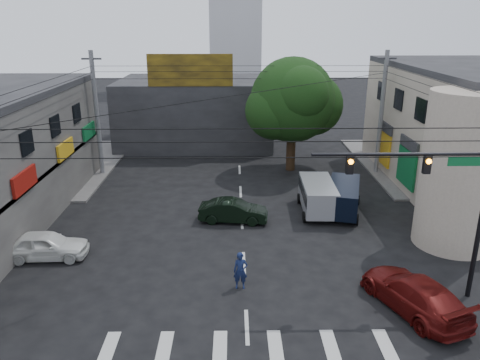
{
  "coord_description": "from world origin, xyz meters",
  "views": [
    {
      "loc": [
        -0.49,
        -18.16,
        11.15
      ],
      "look_at": [
        -0.16,
        4.0,
        3.58
      ],
      "focal_mm": 35.0,
      "sensor_mm": 36.0,
      "label": 1
    }
  ],
  "objects_px": {
    "traffic_gantry": "(444,190)",
    "traffic_officer": "(240,271)",
    "navy_van": "(343,199)",
    "utility_pole_far_left": "(97,115)",
    "silver_minivan": "(318,198)",
    "street_tree": "(293,100)",
    "white_compact": "(46,245)",
    "maroon_sedan": "(414,294)",
    "dark_sedan": "(233,211)",
    "utility_pole_far_right": "(381,114)"
  },
  "relations": [
    {
      "from": "traffic_gantry",
      "to": "traffic_officer",
      "type": "height_order",
      "value": "traffic_gantry"
    },
    {
      "from": "navy_van",
      "to": "traffic_officer",
      "type": "relative_size",
      "value": 2.88
    },
    {
      "from": "traffic_gantry",
      "to": "utility_pole_far_left",
      "type": "height_order",
      "value": "utility_pole_far_left"
    },
    {
      "from": "traffic_gantry",
      "to": "silver_minivan",
      "type": "xyz_separation_m",
      "value": [
        -3.2,
        9.31,
        -3.88
      ]
    },
    {
      "from": "street_tree",
      "to": "white_compact",
      "type": "xyz_separation_m",
      "value": [
        -13.73,
        -14.33,
        -4.78
      ]
    },
    {
      "from": "white_compact",
      "to": "traffic_officer",
      "type": "relative_size",
      "value": 2.43
    },
    {
      "from": "white_compact",
      "to": "maroon_sedan",
      "type": "distance_m",
      "value": 17.13
    },
    {
      "from": "utility_pole_far_left",
      "to": "navy_van",
      "type": "distance_m",
      "value": 18.78
    },
    {
      "from": "navy_van",
      "to": "dark_sedan",
      "type": "bearing_deg",
      "value": 115.63
    },
    {
      "from": "traffic_gantry",
      "to": "traffic_officer",
      "type": "distance_m",
      "value": 8.99
    },
    {
      "from": "traffic_gantry",
      "to": "traffic_officer",
      "type": "bearing_deg",
      "value": 174.37
    },
    {
      "from": "white_compact",
      "to": "navy_van",
      "type": "distance_m",
      "value": 16.84
    },
    {
      "from": "dark_sedan",
      "to": "white_compact",
      "type": "xyz_separation_m",
      "value": [
        -9.23,
        -4.32,
        0.04
      ]
    },
    {
      "from": "dark_sedan",
      "to": "navy_van",
      "type": "bearing_deg",
      "value": -73.74
    },
    {
      "from": "traffic_gantry",
      "to": "white_compact",
      "type": "bearing_deg",
      "value": 168.18
    },
    {
      "from": "utility_pole_far_right",
      "to": "dark_sedan",
      "type": "distance_m",
      "value": 14.76
    },
    {
      "from": "street_tree",
      "to": "traffic_gantry",
      "type": "xyz_separation_m",
      "value": [
        3.82,
        -18.0,
        -0.64
      ]
    },
    {
      "from": "white_compact",
      "to": "traffic_gantry",
      "type": "bearing_deg",
      "value": -103.65
    },
    {
      "from": "navy_van",
      "to": "traffic_officer",
      "type": "height_order",
      "value": "navy_van"
    },
    {
      "from": "silver_minivan",
      "to": "traffic_gantry",
      "type": "bearing_deg",
      "value": -159.25
    },
    {
      "from": "silver_minivan",
      "to": "traffic_officer",
      "type": "bearing_deg",
      "value": 152.26
    },
    {
      "from": "dark_sedan",
      "to": "maroon_sedan",
      "type": "height_order",
      "value": "maroon_sedan"
    },
    {
      "from": "street_tree",
      "to": "traffic_gantry",
      "type": "relative_size",
      "value": 1.21
    },
    {
      "from": "dark_sedan",
      "to": "silver_minivan",
      "type": "height_order",
      "value": "silver_minivan"
    },
    {
      "from": "utility_pole_far_left",
      "to": "silver_minivan",
      "type": "relative_size",
      "value": 2.05
    },
    {
      "from": "utility_pole_far_right",
      "to": "silver_minivan",
      "type": "height_order",
      "value": "utility_pole_far_right"
    },
    {
      "from": "traffic_gantry",
      "to": "silver_minivan",
      "type": "bearing_deg",
      "value": 108.95
    },
    {
      "from": "street_tree",
      "to": "traffic_gantry",
      "type": "height_order",
      "value": "street_tree"
    },
    {
      "from": "dark_sedan",
      "to": "traffic_gantry",
      "type": "bearing_deg",
      "value": -127.79
    },
    {
      "from": "traffic_officer",
      "to": "utility_pole_far_left",
      "type": "bearing_deg",
      "value": 122.88
    },
    {
      "from": "street_tree",
      "to": "dark_sedan",
      "type": "xyz_separation_m",
      "value": [
        -4.5,
        -10.01,
        -4.82
      ]
    },
    {
      "from": "dark_sedan",
      "to": "navy_van",
      "type": "xyz_separation_m",
      "value": [
        6.67,
        1.2,
        0.26
      ]
    },
    {
      "from": "dark_sedan",
      "to": "navy_van",
      "type": "distance_m",
      "value": 6.79
    },
    {
      "from": "utility_pole_far_right",
      "to": "silver_minivan",
      "type": "xyz_separation_m",
      "value": [
        -5.87,
        -7.69,
        -3.65
      ]
    },
    {
      "from": "dark_sedan",
      "to": "white_compact",
      "type": "height_order",
      "value": "white_compact"
    },
    {
      "from": "navy_van",
      "to": "traffic_officer",
      "type": "xyz_separation_m",
      "value": [
        -6.37,
        -8.4,
        -0.07
      ]
    },
    {
      "from": "silver_minivan",
      "to": "utility_pole_far_left",
      "type": "bearing_deg",
      "value": 64.84
    },
    {
      "from": "maroon_sedan",
      "to": "silver_minivan",
      "type": "relative_size",
      "value": 1.23
    },
    {
      "from": "traffic_gantry",
      "to": "utility_pole_far_left",
      "type": "distance_m",
      "value": 25.0
    },
    {
      "from": "white_compact",
      "to": "maroon_sedan",
      "type": "relative_size",
      "value": 0.75
    },
    {
      "from": "white_compact",
      "to": "traffic_officer",
      "type": "distance_m",
      "value": 9.96
    },
    {
      "from": "traffic_gantry",
      "to": "silver_minivan",
      "type": "height_order",
      "value": "traffic_gantry"
    },
    {
      "from": "utility_pole_far_right",
      "to": "traffic_officer",
      "type": "distance_m",
      "value": 19.78
    },
    {
      "from": "white_compact",
      "to": "navy_van",
      "type": "height_order",
      "value": "navy_van"
    },
    {
      "from": "street_tree",
      "to": "navy_van",
      "type": "bearing_deg",
      "value": -76.14
    },
    {
      "from": "street_tree",
      "to": "silver_minivan",
      "type": "height_order",
      "value": "street_tree"
    },
    {
      "from": "utility_pole_far_left",
      "to": "dark_sedan",
      "type": "height_order",
      "value": "utility_pole_far_left"
    },
    {
      "from": "utility_pole_far_left",
      "to": "utility_pole_far_right",
      "type": "distance_m",
      "value": 21.0
    },
    {
      "from": "traffic_gantry",
      "to": "traffic_officer",
      "type": "relative_size",
      "value": 4.25
    },
    {
      "from": "traffic_gantry",
      "to": "white_compact",
      "type": "relative_size",
      "value": 1.75
    }
  ]
}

